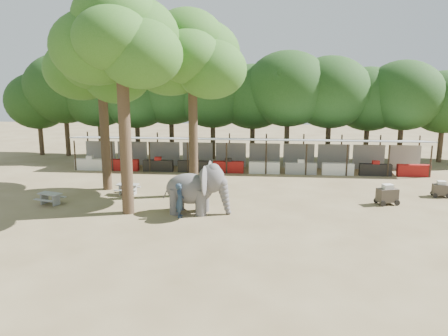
# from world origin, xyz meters

# --- Properties ---
(ground) EXTENTS (100.00, 100.00, 0.00)m
(ground) POSITION_xyz_m (0.00, 0.00, 0.00)
(ground) COLOR brown
(ground) RESTS_ON ground
(vendor_stalls) EXTENTS (28.00, 2.99, 2.80)m
(vendor_stalls) POSITION_xyz_m (-0.00, 13.84, 1.18)
(vendor_stalls) COLOR #A8AAB1
(vendor_stalls) RESTS_ON ground
(yard_tree_left) EXTENTS (7.10, 6.90, 11.02)m
(yard_tree_left) POSITION_xyz_m (-9.13, 7.19, 8.20)
(yard_tree_left) COLOR #332316
(yard_tree_left) RESTS_ON ground
(yard_tree_center) EXTENTS (7.10, 6.90, 12.04)m
(yard_tree_center) POSITION_xyz_m (-6.13, 2.19, 9.21)
(yard_tree_center) COLOR #332316
(yard_tree_center) RESTS_ON ground
(yard_tree_back) EXTENTS (7.10, 6.90, 11.36)m
(yard_tree_back) POSITION_xyz_m (-3.13, 6.19, 8.54)
(yard_tree_back) COLOR #332316
(yard_tree_back) RESTS_ON ground
(backdrop_trees) EXTENTS (46.46, 5.95, 8.33)m
(backdrop_trees) POSITION_xyz_m (0.00, 19.00, 5.51)
(backdrop_trees) COLOR #332316
(backdrop_trees) RESTS_ON ground
(elephant) EXTENTS (3.67, 2.81, 2.80)m
(elephant) POSITION_xyz_m (-2.22, 2.36, 1.40)
(elephant) COLOR #494646
(elephant) RESTS_ON ground
(handler) EXTENTS (0.47, 0.68, 1.84)m
(handler) POSITION_xyz_m (-3.03, 1.54, 0.92)
(handler) COLOR #26384C
(handler) RESTS_ON ground
(picnic_table_near) EXTENTS (1.67, 1.58, 0.68)m
(picnic_table_near) POSITION_xyz_m (-11.06, 3.16, 0.45)
(picnic_table_near) COLOR gray
(picnic_table_near) RESTS_ON ground
(picnic_table_far) EXTENTS (1.41, 1.28, 0.68)m
(picnic_table_far) POSITION_xyz_m (-7.23, 5.77, 0.44)
(picnic_table_far) COLOR gray
(picnic_table_far) RESTS_ON ground
(cart_front) EXTENTS (1.42, 1.14, 1.21)m
(cart_front) POSITION_xyz_m (8.59, 5.02, 0.60)
(cart_front) COLOR #362E26
(cart_front) RESTS_ON ground
(cart_back) EXTENTS (1.09, 0.77, 1.02)m
(cart_back) POSITION_xyz_m (12.38, 7.06, 0.50)
(cart_back) COLOR #362E26
(cart_back) RESTS_ON ground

